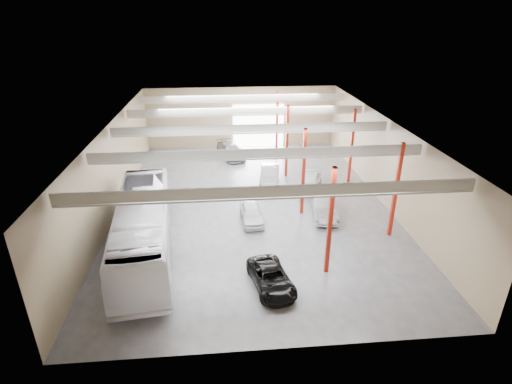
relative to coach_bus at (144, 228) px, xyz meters
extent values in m
cube|color=#46464B|center=(7.72, 6.88, -1.95)|extent=(22.00, 32.00, 0.01)
cube|color=#A1A19D|center=(7.72, 6.88, 5.05)|extent=(22.00, 32.00, 0.12)
cube|color=#816950|center=(7.72, 22.88, 1.55)|extent=(22.00, 0.12, 7.00)
cube|color=#816950|center=(7.72, -9.12, 1.55)|extent=(22.00, 0.12, 7.00)
cube|color=#816950|center=(-3.28, 6.88, 1.55)|extent=(0.12, 32.00, 7.00)
cube|color=#816950|center=(18.72, 6.88, 1.55)|extent=(0.12, 32.00, 7.00)
cube|color=white|center=(9.72, 22.73, 0.55)|extent=(6.00, 0.20, 5.00)
cube|color=#9C2011|center=(11.52, -3.12, 1.55)|extent=(0.25, 0.25, 7.00)
cube|color=#9C2011|center=(11.52, 4.88, 1.55)|extent=(0.25, 0.25, 7.00)
cube|color=#9C2011|center=(11.52, 12.88, 1.55)|extent=(0.25, 0.25, 7.00)
cube|color=#9C2011|center=(11.52, 19.88, 1.55)|extent=(0.25, 0.25, 7.00)
cube|color=#9C2011|center=(17.22, 0.88, 1.55)|extent=(0.25, 0.25, 7.00)
cube|color=#9C2011|center=(17.22, 10.88, 1.55)|extent=(0.25, 0.25, 7.00)
cube|color=#B1B1AC|center=(7.72, -5.12, 4.60)|extent=(21.60, 0.15, 0.60)
cube|color=#B1B1AC|center=(7.72, -5.12, 4.20)|extent=(21.60, 0.10, 0.10)
cube|color=#B1B1AC|center=(7.72, 0.88, 4.60)|extent=(21.60, 0.15, 0.60)
cube|color=#B1B1AC|center=(7.72, 0.88, 4.20)|extent=(21.60, 0.10, 0.10)
cube|color=#B1B1AC|center=(7.72, 6.88, 4.60)|extent=(21.60, 0.15, 0.60)
cube|color=#B1B1AC|center=(7.72, 6.88, 4.20)|extent=(21.60, 0.10, 0.10)
cube|color=#B1B1AC|center=(7.72, 12.88, 4.60)|extent=(21.60, 0.15, 0.60)
cube|color=#B1B1AC|center=(7.72, 12.88, 4.20)|extent=(21.60, 0.10, 0.10)
cube|color=#B1B1AC|center=(7.72, 18.88, 4.60)|extent=(21.60, 0.15, 0.60)
cube|color=#B1B1AC|center=(7.72, 18.88, 4.20)|extent=(21.60, 0.10, 0.10)
imported|color=white|center=(0.00, 0.00, 0.00)|extent=(4.83, 14.25, 3.89)
imported|color=black|center=(7.90, -4.35, -1.33)|extent=(2.87, 4.77, 1.24)
imported|color=silver|center=(7.40, 3.88, -1.26)|extent=(1.83, 4.09, 1.36)
imported|color=#ACACB0|center=(9.72, 11.38, -1.15)|extent=(2.45, 5.02, 1.58)
imported|color=slate|center=(6.27, 18.88, -1.19)|extent=(3.64, 5.61, 1.51)
imported|color=#A6A5AA|center=(13.22, 4.35, -1.13)|extent=(2.36, 5.16, 1.64)
imported|color=silver|center=(13.22, 9.55, -1.19)|extent=(3.18, 4.76, 1.50)
camera|label=1|loc=(5.30, -23.37, 12.92)|focal=28.00mm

